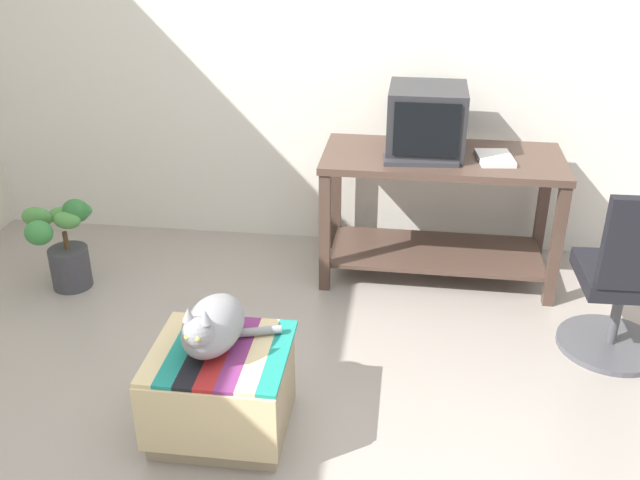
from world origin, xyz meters
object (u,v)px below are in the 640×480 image
Objects in this scene: office_chair at (627,286)px; cat at (212,326)px; tv_monitor at (427,121)px; potted_plant at (64,243)px; desk at (440,195)px; keyboard at (421,160)px; ottoman_with_blanket at (222,390)px; book at (495,158)px.

cat is at bearing 21.68° from office_chair.
tv_monitor is 2.14m from potted_plant.
desk is 2.15m from potted_plant.
keyboard is at bearing 66.34° from cat.
desk is 3.07× the size of tv_monitor.
ottoman_with_blanket is at bearing -42.00° from potted_plant.
ottoman_with_blanket is at bearing -124.01° from keyboard.
office_chair is (2.96, -0.29, 0.11)m from potted_plant.
ottoman_with_blanket is (-0.78, -1.36, -0.56)m from keyboard.
keyboard is at bearing -131.50° from desk.
book is (0.28, -0.05, 0.25)m from desk.
cat is at bearing 160.36° from ottoman_with_blanket.
desk is 0.31m from keyboard.
office_chair is at bearing 30.25° from cat.
desk is 0.38m from book.
potted_plant is 2.98m from office_chair.
tv_monitor reaches higher than keyboard.
desk is 2.43× the size of potted_plant.
ottoman_with_blanket is at bearing -117.00° from tv_monitor.
ottoman_with_blanket is at bearing 22.18° from office_chair.
tv_monitor is 0.78× the size of ottoman_with_blanket.
ottoman_with_blanket is (-0.90, -1.50, -0.31)m from desk.
office_chair is at bearing -5.57° from potted_plant.
cat reaches higher than potted_plant.
potted_plant is 0.62× the size of office_chair.
book reaches higher than cat.
cat is 0.74× the size of potted_plant.
desk is 1.75m from cat.
ottoman_with_blanket is (-1.18, -1.45, -0.56)m from book.
desk is 1.78m from ottoman_with_blanket.
desk is 3.34× the size of keyboard.
book is 0.62× the size of cat.
tv_monitor reaches higher than book.
office_chair reaches higher than potted_plant.
office_chair reaches higher than ottoman_with_blanket.
potted_plant is at bearing -7.03° from office_chair.
ottoman_with_blanket is at bearing -12.54° from cat.
book is 0.97m from office_chair.
book is at bearing 8.35° from keyboard.
book is 1.90m from cat.
tv_monitor reaches higher than office_chair.
tv_monitor reaches higher than ottoman_with_blanket.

